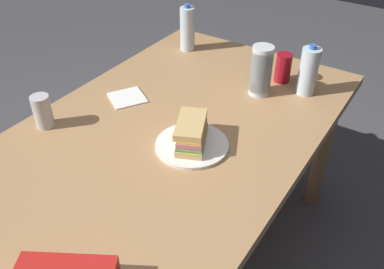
% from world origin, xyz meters
% --- Properties ---
extents(dining_table, '(1.72, 0.96, 0.74)m').
position_xyz_m(dining_table, '(0.00, 0.00, 0.66)').
color(dining_table, tan).
rests_on(dining_table, ground_plane).
extents(paper_plate, '(0.25, 0.25, 0.01)m').
position_xyz_m(paper_plate, '(0.04, -0.12, 0.75)').
color(paper_plate, white).
rests_on(paper_plate, dining_table).
extents(sandwich, '(0.20, 0.16, 0.08)m').
position_xyz_m(sandwich, '(0.04, -0.12, 0.79)').
color(sandwich, '#DBB26B').
rests_on(sandwich, paper_plate).
extents(soda_can_red, '(0.07, 0.07, 0.12)m').
position_xyz_m(soda_can_red, '(0.62, -0.20, 0.80)').
color(soda_can_red, maroon).
rests_on(soda_can_red, dining_table).
extents(water_bottle_tall, '(0.07, 0.07, 0.21)m').
position_xyz_m(water_bottle_tall, '(0.58, -0.31, 0.84)').
color(water_bottle_tall, silver).
rests_on(water_bottle_tall, dining_table).
extents(plastic_cup_stack, '(0.08, 0.08, 0.20)m').
position_xyz_m(plastic_cup_stack, '(0.48, -0.16, 0.84)').
color(plastic_cup_stack, silver).
rests_on(plastic_cup_stack, dining_table).
extents(water_bottle_spare, '(0.07, 0.07, 0.22)m').
position_xyz_m(water_bottle_spare, '(0.66, 0.31, 0.84)').
color(water_bottle_spare, silver).
rests_on(water_bottle_spare, dining_table).
extents(soda_can_silver, '(0.07, 0.07, 0.12)m').
position_xyz_m(soda_can_silver, '(-0.15, 0.38, 0.80)').
color(soda_can_silver, silver).
rests_on(soda_can_silver, dining_table).
extents(paper_napkin, '(0.18, 0.18, 0.01)m').
position_xyz_m(paper_napkin, '(0.16, 0.26, 0.74)').
color(paper_napkin, white).
rests_on(paper_napkin, dining_table).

